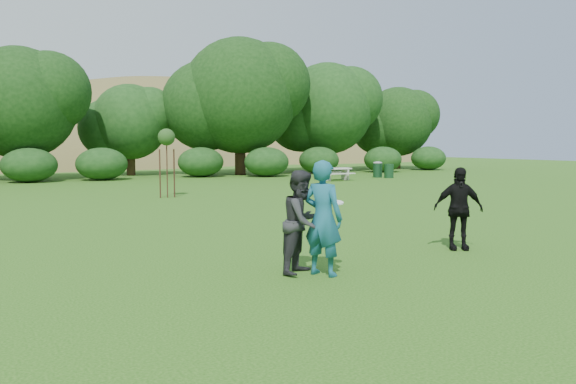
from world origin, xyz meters
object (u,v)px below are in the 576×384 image
player_grey (302,222)px  trash_can_lidded (378,169)px  player_teal (323,218)px  player_black (458,209)px  trash_can_near (389,171)px  picnic_table (336,172)px  sapling (166,139)px

player_grey → trash_can_lidded: (18.17, 21.07, -0.35)m
player_teal → player_black: 3.80m
player_teal → trash_can_near: 27.50m
picnic_table → trash_can_lidded: trash_can_lidded is taller
player_teal → picnic_table: size_ratio=1.09×
player_black → trash_can_near: player_black is taller
trash_can_near → player_teal: bearing=-131.5°
player_teal → player_grey: (-0.22, 0.32, -0.09)m
player_grey → trash_can_lidded: bearing=14.2°
player_teal → player_black: size_ratio=1.13×
player_black → trash_can_lidded: bearing=86.2°
player_grey → trash_can_lidded: player_grey is taller
player_black → picnic_table: bearing=93.3°
sapling → player_grey: bearing=-97.9°
player_grey → sapling: sapling is taller
player_grey → picnic_table: player_grey is taller
player_teal → picnic_table: 24.45m
trash_can_lidded → player_grey: bearing=-130.8°
trash_can_near → picnic_table: 4.42m
player_black → sapling: bearing=128.6°
trash_can_lidded → player_teal: bearing=-130.0°
player_black → sapling: size_ratio=0.61×
player_teal → player_grey: 0.40m
sapling → picnic_table: (12.09, 5.49, -1.90)m
player_teal → sapling: sapling is taller
sapling → trash_can_lidded: 17.64m
player_grey → player_black: (3.98, 0.25, -0.02)m
player_grey → sapling: (1.98, 14.34, 1.52)m
player_grey → trash_can_near: bearing=12.6°
trash_can_near → trash_can_lidded: bearing=109.6°
player_grey → sapling: 14.55m
trash_can_near → sapling: sapling is taller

